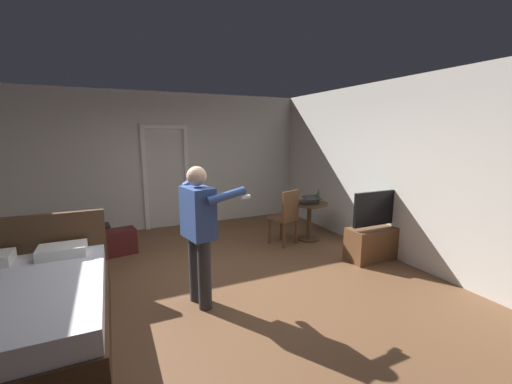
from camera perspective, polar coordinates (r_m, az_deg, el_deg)
ground_plane at (r=4.27m, az=-7.81°, el=-17.08°), size 6.89×6.89×0.00m
wall_back at (r=6.93m, az=-15.90°, el=5.30°), size 6.15×0.12×2.78m
wall_right at (r=5.49m, az=23.48°, el=3.58°), size 0.12×6.51×2.78m
doorway_frame at (r=6.87m, az=-15.76°, el=3.86°), size 0.93×0.08×2.13m
bed at (r=3.95m, az=-37.24°, el=-16.72°), size 1.64×2.09×1.02m
tv_flatscreen at (r=5.42m, az=20.42°, el=-7.79°), size 0.92×0.40×1.09m
side_table at (r=6.02m, az=9.48°, el=-4.02°), size 0.68×0.68×0.70m
laptop at (r=5.90m, az=9.54°, el=-1.54°), size 0.33×0.34×0.15m
bottle_on_table at (r=5.96m, az=11.12°, el=-0.89°), size 0.06×0.06×0.27m
wooden_chair at (r=5.67m, az=5.39°, el=-4.11°), size 0.54×0.54×0.99m
person_blue_shirt at (r=3.66m, az=-10.07°, el=-6.16°), size 0.74×0.60×1.61m
suitcase_dark at (r=5.76m, az=-23.81°, el=-8.25°), size 0.68×0.42×0.41m
suitcase_small at (r=6.28m, az=-27.05°, el=-7.14°), size 0.58×0.38×0.38m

